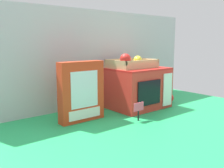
# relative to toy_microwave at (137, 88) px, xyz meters

# --- Properties ---
(ground_plane) EXTENTS (1.70, 1.70, 0.00)m
(ground_plane) POSITION_rel_toy_microwave_xyz_m (-0.15, 0.00, -0.13)
(ground_plane) COLOR #219E54
(ground_plane) RESTS_ON ground
(display_back_panel) EXTENTS (1.61, 0.03, 0.62)m
(display_back_panel) POSITION_rel_toy_microwave_xyz_m (-0.15, 0.23, 0.18)
(display_back_panel) COLOR #B7BABF
(display_back_panel) RESTS_ON ground
(toy_microwave) EXTENTS (0.37, 0.29, 0.26)m
(toy_microwave) POSITION_rel_toy_microwave_xyz_m (0.00, 0.00, 0.00)
(toy_microwave) COLOR red
(toy_microwave) RESTS_ON ground
(food_groups_crate) EXTENTS (0.29, 0.20, 0.10)m
(food_groups_crate) POSITION_rel_toy_microwave_xyz_m (-0.04, 0.02, 0.16)
(food_groups_crate) COLOR tan
(food_groups_crate) RESTS_ON toy_microwave
(cookie_set_box) EXTENTS (0.25, 0.06, 0.32)m
(cookie_set_box) POSITION_rel_toy_microwave_xyz_m (-0.44, -0.02, 0.03)
(cookie_set_box) COLOR red
(cookie_set_box) RESTS_ON ground
(price_sign) EXTENTS (0.07, 0.01, 0.10)m
(price_sign) POSITION_rel_toy_microwave_xyz_m (-0.20, -0.21, -0.06)
(price_sign) COLOR black
(price_sign) RESTS_ON ground
(loose_toy_apple) EXTENTS (0.07, 0.07, 0.07)m
(loose_toy_apple) POSITION_rel_toy_microwave_xyz_m (0.26, -0.06, -0.10)
(loose_toy_apple) COLOR red
(loose_toy_apple) RESTS_ON ground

